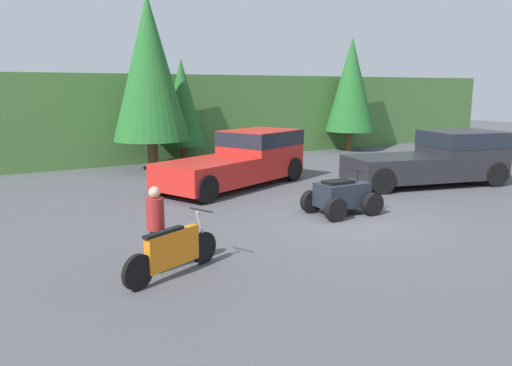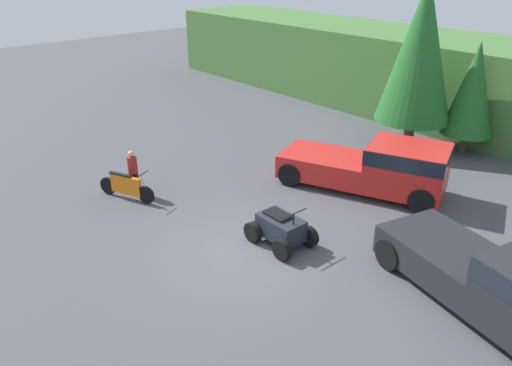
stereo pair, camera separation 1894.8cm
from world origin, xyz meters
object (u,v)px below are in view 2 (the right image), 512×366
pickup_truck_second (509,284)px  quad_atv (281,229)px  dirt_bike (126,187)px  pickup_truck_red (379,166)px  rider_person (133,171)px

pickup_truck_second → quad_atv: pickup_truck_second is taller
dirt_bike → quad_atv: bearing=-3.7°
pickup_truck_red → dirt_bike: bearing=-149.4°
pickup_truck_red → dirt_bike: size_ratio=2.89×
pickup_truck_red → rider_person: (-5.75, -6.82, -0.12)m
dirt_bike → pickup_truck_red: bearing=29.5°
pickup_truck_second → quad_atv: size_ratio=3.12×
pickup_truck_second → rider_person: (-12.02, -3.27, -0.12)m
dirt_bike → rider_person: (-0.18, 0.41, 0.44)m
dirt_bike → rider_person: size_ratio=1.32×
pickup_truck_red → rider_person: 8.92m
quad_atv → rider_person: (-6.01, -1.62, 0.41)m
pickup_truck_red → quad_atv: (0.26, -5.20, -0.52)m
dirt_bike → rider_person: rider_person is taller
rider_person → pickup_truck_second: bearing=12.1°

